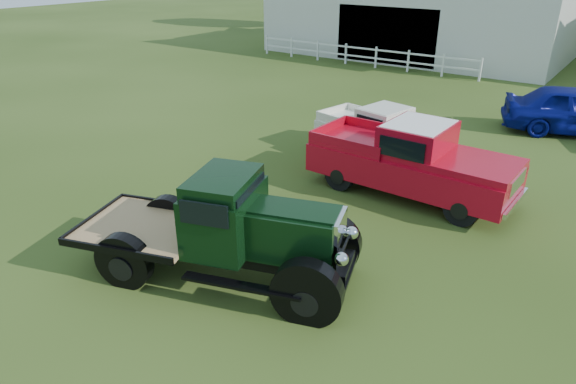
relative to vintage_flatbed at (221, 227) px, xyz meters
The scene contains 6 objects.
ground 1.56m from the vintage_flatbed, 98.99° to the left, with size 120.00×120.00×0.00m, color #293D11.
shed_left 28.04m from the vintage_flatbed, 104.84° to the left, with size 18.80×10.20×5.60m, color #A2A68F, non-canonical shape.
fence_rail 22.59m from the vintage_flatbed, 111.20° to the left, with size 14.20×0.16×1.20m, color white, non-canonical shape.
vintage_flatbed is the anchor object (origin of this frame).
red_pickup 6.13m from the vintage_flatbed, 75.97° to the left, with size 5.70×2.19×2.08m, color #AE0A1D, non-canonical shape.
white_pickup 8.01m from the vintage_flatbed, 92.95° to the left, with size 4.51×1.75×1.66m, color silver, non-canonical shape.
Camera 1 is at (6.47, -7.54, 6.06)m, focal length 32.00 mm.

